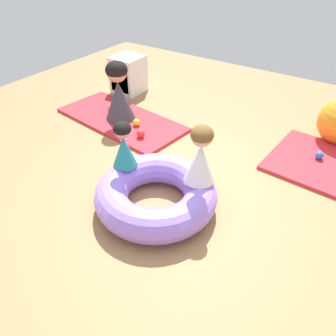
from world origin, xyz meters
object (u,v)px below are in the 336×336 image
Objects in this scene: inflatable_cushion at (156,194)px; storage_cube at (127,75)px; child_in_white at (201,155)px; play_ball_pink at (110,107)px; play_ball_red at (141,134)px; play_ball_yellow at (137,122)px; child_in_teal at (124,145)px; adult_seated at (118,92)px; play_ball_blue at (320,155)px.

storage_cube reaches higher than inflatable_cushion.
child_in_white reaches higher than storage_cube.
play_ball_red reaches higher than play_ball_pink.
play_ball_pink is 0.77m from storage_cube.
play_ball_pink is at bearing 156.35° from play_ball_red.
play_ball_red is (0.23, -0.21, 0.01)m from play_ball_yellow.
child_in_white is 0.73m from child_in_teal.
adult_seated is at bearing 141.45° from inflatable_cushion.
inflatable_cushion is at bearing -44.71° from storage_cube.
storage_cube is at bearing 135.29° from inflatable_cushion.
child_in_teal reaches higher than play_ball_pink.
play_ball_pink is at bearing -171.98° from play_ball_blue.
adult_seated is 8.61× the size of play_ball_blue.
inflatable_cushion is at bearing -24.22° from child_in_teal.
play_ball_blue is at bearing 8.02° from play_ball_pink.
storage_cube is at bearing 174.24° from play_ball_blue.
storage_cube is (-0.25, 0.70, 0.21)m from play_ball_pink.
play_ball_red is (-1.19, 0.64, -0.48)m from child_in_white.
play_ball_pink is at bearing -70.13° from storage_cube.
play_ball_yellow is at bearing 138.28° from play_ball_red.
play_ball_blue is at bearing 14.33° from play_ball_yellow.
play_ball_yellow is at bearing 135.50° from inflatable_cushion.
child_in_teal reaches higher than inflatable_cushion.
storage_cube reaches higher than play_ball_pink.
play_ball_blue is at bearing 56.82° from inflatable_cushion.
child_in_white is 8.26× the size of play_ball_pink.
inflatable_cushion reaches higher than play_ball_pink.
adult_seated is 1.00m from storage_cube.
child_in_white is at bearing -36.78° from storage_cube.
play_ball_pink is at bearing 143.95° from inflatable_cushion.
play_ball_yellow reaches higher than play_ball_pink.
play_ball_red is (0.84, -0.37, 0.02)m from play_ball_pink.
adult_seated is 7.55× the size of play_ball_red.
child_in_teal is 2.49m from storage_cube.
adult_seated reaches higher than child_in_teal.
play_ball_red reaches higher than play_ball_blue.
inflatable_cushion is 2.08× the size of child_in_white.
inflatable_cushion is 1.97m from play_ball_blue.
adult_seated is 1.40× the size of storage_cube.
inflatable_cushion is at bearing -44.50° from play_ball_yellow.
storage_cube reaches higher than play_ball_blue.
child_in_teal is at bearing 173.25° from inflatable_cushion.
play_ball_pink is 0.73× the size of play_ball_blue.
play_ball_yellow is (-1.11, 1.09, -0.07)m from inflatable_cushion.
play_ball_pink is 0.71× the size of play_ball_yellow.
child_in_white reaches higher than play_ball_blue.
play_ball_yellow is at bearing -44.97° from storage_cube.
play_ball_blue is 3.07m from storage_cube.
inflatable_cushion is 1.45× the size of adult_seated.
play_ball_yellow is (-0.71, 1.04, -0.44)m from child_in_teal.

